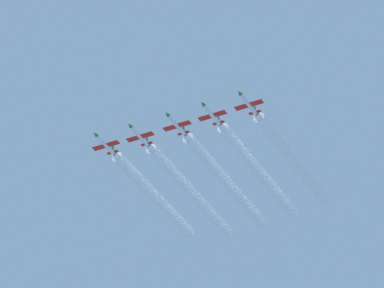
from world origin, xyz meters
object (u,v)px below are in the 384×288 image
Objects in this scene: jet_far_left at (248,103)px; jet_center at (176,124)px; jet_far_right at (105,144)px; jet_inner_right at (139,135)px; jet_inner_left at (211,114)px.

jet_far_left reaches higher than jet_center.
jet_far_right is at bearing -0.04° from jet_far_left.
jet_inner_right is at bearing -0.28° from jet_far_left.
jet_inner_left is at bearing -178.01° from jet_center.
jet_far_right is (22.38, -0.14, 0.56)m from jet_center.
jet_inner_left reaches higher than jet_inner_right.
jet_far_right reaches higher than jet_inner_right.
jet_center is 1.00× the size of jet_inner_right.
jet_center is 11.61m from jet_inner_right.
jet_far_right reaches higher than jet_center.
jet_inner_right reaches higher than jet_center.
jet_inner_right is at bearing 0.23° from jet_inner_left.
jet_inner_right is (22.13, 0.09, -0.09)m from jet_inner_left.
jet_center is (10.52, 0.36, -0.26)m from jet_inner_left.
jet_center is at bearing 0.31° from jet_far_left.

